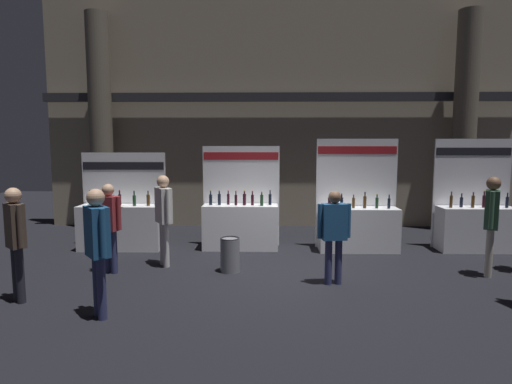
% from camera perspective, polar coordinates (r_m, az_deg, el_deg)
% --- Properties ---
extents(ground_plane, '(27.11, 27.11, 0.00)m').
position_cam_1_polar(ground_plane, '(8.16, 4.29, -10.85)').
color(ground_plane, black).
extents(hall_colonnade, '(13.55, 1.14, 6.81)m').
position_cam_1_polar(hall_colonnade, '(12.46, 3.29, 10.70)').
color(hall_colonnade, gray).
rests_on(hall_colonnade, ground_plane).
extents(exhibitor_booth_0, '(1.96, 0.71, 2.23)m').
position_cam_1_polar(exhibitor_booth_0, '(10.32, -17.65, -4.04)').
color(exhibitor_booth_0, white).
rests_on(exhibitor_booth_0, ground_plane).
extents(exhibitor_booth_1, '(1.81, 0.66, 2.38)m').
position_cam_1_polar(exhibitor_booth_1, '(9.90, -2.08, -4.08)').
color(exhibitor_booth_1, white).
rests_on(exhibitor_booth_1, ground_plane).
extents(exhibitor_booth_2, '(1.86, 0.66, 2.55)m').
position_cam_1_polar(exhibitor_booth_2, '(9.98, 13.53, -4.15)').
color(exhibitor_booth_2, white).
rests_on(exhibitor_booth_2, ground_plane).
extents(exhibitor_booth_3, '(1.76, 0.66, 2.55)m').
position_cam_1_polar(exhibitor_booth_3, '(10.91, 27.39, -3.77)').
color(exhibitor_booth_3, white).
rests_on(exhibitor_booth_3, ground_plane).
extents(trash_bin, '(0.37, 0.37, 0.66)m').
position_cam_1_polar(trash_bin, '(8.18, -3.51, -8.41)').
color(trash_bin, slate).
rests_on(trash_bin, ground_plane).
extents(visitor_0, '(0.42, 0.54, 1.82)m').
position_cam_1_polar(visitor_0, '(8.58, -12.31, -2.56)').
color(visitor_0, silver).
rests_on(visitor_0, ground_plane).
extents(visitor_4, '(0.50, 0.35, 1.69)m').
position_cam_1_polar(visitor_4, '(8.40, -19.12, -3.60)').
color(visitor_4, navy).
rests_on(visitor_4, ground_plane).
extents(visitor_5, '(0.44, 0.47, 1.83)m').
position_cam_1_polar(visitor_5, '(6.28, -20.54, -6.10)').
color(visitor_5, navy).
rests_on(visitor_5, ground_plane).
extents(visitor_6, '(0.35, 0.43, 1.85)m').
position_cam_1_polar(visitor_6, '(8.82, 29.09, -3.02)').
color(visitor_6, '#ADA393').
rests_on(visitor_6, ground_plane).
extents(visitor_8, '(0.40, 0.37, 1.78)m').
position_cam_1_polar(visitor_8, '(7.45, -29.59, -5.09)').
color(visitor_8, '#23232D').
rests_on(visitor_8, ground_plane).
extents(visitor_9, '(0.58, 0.27, 1.64)m').
position_cam_1_polar(visitor_9, '(7.43, 10.45, -4.93)').
color(visitor_9, navy).
rests_on(visitor_9, ground_plane).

